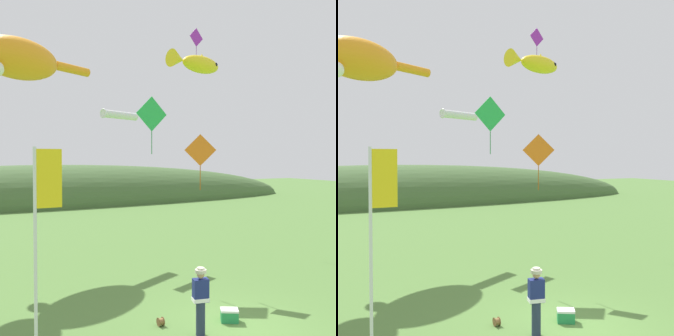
# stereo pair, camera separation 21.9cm
# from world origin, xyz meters

# --- Properties ---
(ground_plane) EXTENTS (120.00, 120.00, 0.00)m
(ground_plane) POSITION_xyz_m (0.00, 0.00, 0.00)
(ground_plane) COLOR #517A38
(distant_hill_ridge) EXTENTS (59.31, 11.81, 8.00)m
(distant_hill_ridge) POSITION_xyz_m (-2.10, 31.24, 0.00)
(distant_hill_ridge) COLOR #426033
(distant_hill_ridge) RESTS_ON ground
(festival_attendant) EXTENTS (0.46, 0.34, 1.77)m
(festival_attendant) POSITION_xyz_m (-0.93, 0.18, 0.95)
(festival_attendant) COLOR #232D47
(festival_attendant) RESTS_ON ground
(kite_spool) EXTENTS (0.15, 0.24, 0.24)m
(kite_spool) POSITION_xyz_m (-1.64, 1.12, 0.12)
(kite_spool) COLOR olive
(kite_spool) RESTS_ON ground
(picnic_cooler) EXTENTS (0.59, 0.52, 0.36)m
(picnic_cooler) POSITION_xyz_m (0.22, 0.51, 0.18)
(picnic_cooler) COLOR #268C4C
(picnic_cooler) RESTS_ON ground
(festival_banner_pole) EXTENTS (0.66, 0.08, 4.89)m
(festival_banner_pole) POSITION_xyz_m (-4.76, 1.08, 3.20)
(festival_banner_pole) COLOR silver
(festival_banner_pole) RESTS_ON ground
(kite_giant_cat) EXTENTS (6.77, 3.93, 2.23)m
(kite_giant_cat) POSITION_xyz_m (-4.98, 10.10, 9.18)
(kite_giant_cat) COLOR orange
(kite_fish_windsock) EXTENTS (2.64, 1.32, 0.78)m
(kite_fish_windsock) POSITION_xyz_m (1.63, 4.80, 8.40)
(kite_fish_windsock) COLOR yellow
(kite_tube_streamer) EXTENTS (2.03, 1.13, 0.44)m
(kite_tube_streamer) POSITION_xyz_m (-0.24, 8.68, 6.66)
(kite_tube_streamer) COLOR white
(kite_diamond_green) EXTENTS (1.38, 0.17, 2.29)m
(kite_diamond_green) POSITION_xyz_m (0.02, 5.51, 6.37)
(kite_diamond_green) COLOR green
(kite_diamond_orange) EXTENTS (1.03, 0.61, 2.09)m
(kite_diamond_orange) POSITION_xyz_m (1.26, 3.84, 4.91)
(kite_diamond_orange) COLOR orange
(kite_diamond_violet) EXTENTS (1.09, 0.30, 2.02)m
(kite_diamond_violet) POSITION_xyz_m (5.64, 11.61, 11.95)
(kite_diamond_violet) COLOR purple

